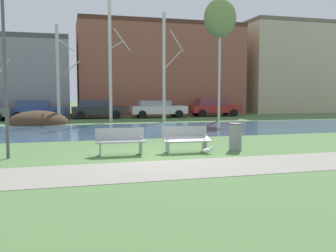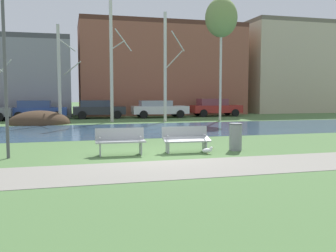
{
  "view_description": "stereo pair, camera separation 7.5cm",
  "coord_description": "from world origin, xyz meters",
  "px_view_note": "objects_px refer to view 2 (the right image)",
  "views": [
    {
      "loc": [
        -2.76,
        -11.47,
        2.03
      ],
      "look_at": [
        0.53,
        0.65,
        0.9
      ],
      "focal_mm": 39.81,
      "sensor_mm": 36.0,
      "label": 1
    },
    {
      "loc": [
        -2.68,
        -11.49,
        2.03
      ],
      "look_at": [
        0.53,
        0.65,
        0.9
      ],
      "focal_mm": 39.81,
      "sensor_mm": 36.0,
      "label": 2
    }
  ],
  "objects_px": {
    "bench_right": "(186,138)",
    "parked_sedan_second_blue": "(38,109)",
    "streetlamp": "(4,38)",
    "parked_wagon_fourth_white": "(159,108)",
    "parked_hatch_third_dark": "(98,109)",
    "parked_suv_fifth_red": "(215,107)",
    "seagull": "(208,150)",
    "bench_left": "(120,141)",
    "trash_bin": "(236,136)"
  },
  "relations": [
    {
      "from": "parked_sedan_second_blue",
      "to": "parked_hatch_third_dark",
      "type": "distance_m",
      "value": 4.52
    },
    {
      "from": "bench_left",
      "to": "parked_sedan_second_blue",
      "type": "distance_m",
      "value": 18.3
    },
    {
      "from": "bench_left",
      "to": "streetlamp",
      "type": "distance_m",
      "value": 4.7
    },
    {
      "from": "trash_bin",
      "to": "parked_suv_fifth_red",
      "type": "relative_size",
      "value": 0.22
    },
    {
      "from": "parked_hatch_third_dark",
      "to": "parked_wagon_fourth_white",
      "type": "relative_size",
      "value": 0.9
    },
    {
      "from": "bench_left",
      "to": "seagull",
      "type": "bearing_deg",
      "value": -11.78
    },
    {
      "from": "trash_bin",
      "to": "seagull",
      "type": "xyz_separation_m",
      "value": [
        -1.24,
        -0.53,
        -0.37
      ]
    },
    {
      "from": "parked_wagon_fourth_white",
      "to": "parked_suv_fifth_red",
      "type": "relative_size",
      "value": 1.05
    },
    {
      "from": "bench_left",
      "to": "parked_hatch_third_dark",
      "type": "xyz_separation_m",
      "value": [
        0.61,
        17.89,
        0.29
      ]
    },
    {
      "from": "parked_sedan_second_blue",
      "to": "parked_wagon_fourth_white",
      "type": "bearing_deg",
      "value": -2.44
    },
    {
      "from": "trash_bin",
      "to": "streetlamp",
      "type": "bearing_deg",
      "value": 177.45
    },
    {
      "from": "parked_hatch_third_dark",
      "to": "parked_suv_fifth_red",
      "type": "distance_m",
      "value": 9.93
    },
    {
      "from": "parked_hatch_third_dark",
      "to": "parked_suv_fifth_red",
      "type": "xyz_separation_m",
      "value": [
        9.93,
        0.07,
        0.03
      ]
    },
    {
      "from": "parked_suv_fifth_red",
      "to": "bench_left",
      "type": "bearing_deg",
      "value": -120.41
    },
    {
      "from": "bench_left",
      "to": "parked_wagon_fourth_white",
      "type": "distance_m",
      "value": 18.31
    },
    {
      "from": "bench_right",
      "to": "parked_hatch_third_dark",
      "type": "relative_size",
      "value": 0.4
    },
    {
      "from": "streetlamp",
      "to": "parked_wagon_fourth_white",
      "type": "distance_m",
      "value": 19.58
    },
    {
      "from": "seagull",
      "to": "streetlamp",
      "type": "relative_size",
      "value": 0.07
    },
    {
      "from": "streetlamp",
      "to": "bench_right",
      "type": "bearing_deg",
      "value": -2.78
    },
    {
      "from": "seagull",
      "to": "parked_suv_fifth_red",
      "type": "relative_size",
      "value": 0.09
    },
    {
      "from": "bench_right",
      "to": "seagull",
      "type": "height_order",
      "value": "bench_right"
    },
    {
      "from": "bench_left",
      "to": "streetlamp",
      "type": "xyz_separation_m",
      "value": [
        -3.44,
        0.28,
        3.19
      ]
    },
    {
      "from": "streetlamp",
      "to": "parked_hatch_third_dark",
      "type": "xyz_separation_m",
      "value": [
        4.05,
        17.62,
        -2.9
      ]
    },
    {
      "from": "streetlamp",
      "to": "parked_wagon_fourth_white",
      "type": "height_order",
      "value": "streetlamp"
    },
    {
      "from": "trash_bin",
      "to": "parked_sedan_second_blue",
      "type": "distance_m",
      "value": 19.62
    },
    {
      "from": "seagull",
      "to": "parked_sedan_second_blue",
      "type": "relative_size",
      "value": 0.1
    },
    {
      "from": "bench_right",
      "to": "seagull",
      "type": "xyz_separation_m",
      "value": [
        0.57,
        -0.58,
        -0.34
      ]
    },
    {
      "from": "seagull",
      "to": "streetlamp",
      "type": "distance_m",
      "value": 7.22
    },
    {
      "from": "trash_bin",
      "to": "parked_hatch_third_dark",
      "type": "bearing_deg",
      "value": 100.83
    },
    {
      "from": "seagull",
      "to": "streetlamp",
      "type": "height_order",
      "value": "streetlamp"
    },
    {
      "from": "bench_left",
      "to": "parked_wagon_fourth_white",
      "type": "height_order",
      "value": "parked_wagon_fourth_white"
    },
    {
      "from": "bench_right",
      "to": "parked_sedan_second_blue",
      "type": "height_order",
      "value": "parked_sedan_second_blue"
    },
    {
      "from": "bench_left",
      "to": "parked_suv_fifth_red",
      "type": "xyz_separation_m",
      "value": [
        10.54,
        17.96,
        0.32
      ]
    },
    {
      "from": "bench_right",
      "to": "parked_sedan_second_blue",
      "type": "bearing_deg",
      "value": 108.97
    },
    {
      "from": "bench_right",
      "to": "trash_bin",
      "type": "distance_m",
      "value": 1.81
    },
    {
      "from": "bench_right",
      "to": "parked_wagon_fourth_white",
      "type": "distance_m",
      "value": 17.77
    },
    {
      "from": "bench_left",
      "to": "trash_bin",
      "type": "height_order",
      "value": "trash_bin"
    },
    {
      "from": "trash_bin",
      "to": "parked_wagon_fourth_white",
      "type": "xyz_separation_m",
      "value": [
        1.4,
        17.54,
        0.25
      ]
    },
    {
      "from": "trash_bin",
      "to": "parked_wagon_fourth_white",
      "type": "relative_size",
      "value": 0.21
    },
    {
      "from": "bench_left",
      "to": "parked_suv_fifth_red",
      "type": "bearing_deg",
      "value": 59.59
    },
    {
      "from": "bench_left",
      "to": "parked_wagon_fourth_white",
      "type": "xyz_separation_m",
      "value": [
        5.45,
        17.48,
        0.28
      ]
    },
    {
      "from": "streetlamp",
      "to": "parked_suv_fifth_red",
      "type": "distance_m",
      "value": 22.72
    },
    {
      "from": "parked_hatch_third_dark",
      "to": "parked_suv_fifth_red",
      "type": "height_order",
      "value": "parked_suv_fifth_red"
    },
    {
      "from": "trash_bin",
      "to": "parked_suv_fifth_red",
      "type": "bearing_deg",
      "value": 70.18
    },
    {
      "from": "bench_left",
      "to": "parked_wagon_fourth_white",
      "type": "relative_size",
      "value": 0.36
    },
    {
      "from": "seagull",
      "to": "parked_suv_fifth_red",
      "type": "distance_m",
      "value": 20.1
    },
    {
      "from": "trash_bin",
      "to": "bench_left",
      "type": "bearing_deg",
      "value": 179.17
    },
    {
      "from": "seagull",
      "to": "parked_suv_fifth_red",
      "type": "bearing_deg",
      "value": 67.35
    },
    {
      "from": "bench_left",
      "to": "seagull",
      "type": "xyz_separation_m",
      "value": [
        2.8,
        -0.58,
        -0.34
      ]
    },
    {
      "from": "bench_right",
      "to": "parked_wagon_fourth_white",
      "type": "bearing_deg",
      "value": 79.59
    }
  ]
}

